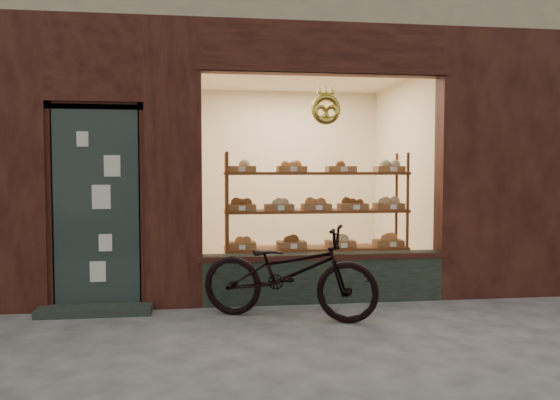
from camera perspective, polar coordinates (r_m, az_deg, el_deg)
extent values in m
plane|color=#404040|center=(4.22, 4.55, -17.45)|extent=(90.00, 90.00, 0.00)
cube|color=black|center=(6.24, 4.54, -8.07)|extent=(2.70, 0.25, 0.55)
cube|color=#273634|center=(6.05, -18.61, -0.69)|extent=(0.90, 0.04, 2.15)
cube|color=black|center=(6.06, -18.73, -10.85)|extent=(1.15, 0.35, 0.08)
torus|color=#E7C949|center=(6.06, 4.83, 9.40)|extent=(0.33, 0.07, 0.33)
cube|color=brown|center=(6.70, 3.77, -9.28)|extent=(2.20, 0.45, 0.04)
cube|color=brown|center=(6.61, 3.78, -5.04)|extent=(2.20, 0.45, 0.03)
cube|color=brown|center=(6.56, 3.80, -1.14)|extent=(2.20, 0.45, 0.04)
cube|color=brown|center=(6.54, 3.81, 2.79)|extent=(2.20, 0.45, 0.04)
cylinder|color=brown|center=(6.26, -5.52, -2.73)|extent=(0.04, 0.04, 1.70)
cylinder|color=brown|center=(6.68, 13.17, -2.43)|extent=(0.04, 0.04, 1.70)
cylinder|color=brown|center=(6.65, -5.64, -2.40)|extent=(0.04, 0.04, 1.70)
cylinder|color=brown|center=(7.05, 12.05, -2.14)|extent=(0.04, 0.04, 1.70)
cube|color=brown|center=(6.49, -4.06, -4.72)|extent=(0.34, 0.24, 0.07)
sphere|color=#9C551D|center=(6.48, -4.07, -3.98)|extent=(0.11, 0.11, 0.11)
cube|color=white|center=(6.30, -3.96, -4.95)|extent=(0.07, 0.01, 0.05)
cube|color=brown|center=(6.55, 1.20, -4.64)|extent=(0.34, 0.24, 0.07)
sphere|color=#532A17|center=(6.54, 1.20, -3.90)|extent=(0.11, 0.11, 0.11)
cube|color=white|center=(6.37, 1.45, -4.86)|extent=(0.08, 0.01, 0.05)
cube|color=brown|center=(6.67, 6.32, -4.52)|extent=(0.34, 0.24, 0.07)
sphere|color=tan|center=(6.66, 6.33, -3.80)|extent=(0.11, 0.11, 0.11)
cube|color=white|center=(6.49, 6.71, -4.73)|extent=(0.07, 0.01, 0.05)
cube|color=brown|center=(6.83, 11.23, -4.38)|extent=(0.34, 0.24, 0.07)
sphere|color=#9C551D|center=(6.82, 11.23, -3.67)|extent=(0.11, 0.11, 0.11)
cube|color=white|center=(6.66, 11.74, -4.58)|extent=(0.08, 0.01, 0.05)
cube|color=brown|center=(6.44, -4.08, -0.75)|extent=(0.34, 0.24, 0.07)
sphere|color=#532A17|center=(6.44, -4.08, 0.00)|extent=(0.11, 0.11, 0.11)
cube|color=white|center=(6.26, -3.98, -0.86)|extent=(0.07, 0.01, 0.06)
cube|color=brown|center=(6.48, -0.11, -0.72)|extent=(0.34, 0.24, 0.07)
sphere|color=tan|center=(6.48, -0.11, 0.03)|extent=(0.11, 0.11, 0.11)
cube|color=white|center=(6.30, 0.11, -0.83)|extent=(0.07, 0.01, 0.06)
cube|color=brown|center=(6.56, 3.80, -0.69)|extent=(0.34, 0.24, 0.07)
sphere|color=#9C551D|center=(6.55, 3.80, 0.06)|extent=(0.11, 0.11, 0.11)
cube|color=white|center=(6.38, 4.12, -0.79)|extent=(0.07, 0.01, 0.06)
cube|color=brown|center=(6.66, 7.60, -0.65)|extent=(0.34, 0.24, 0.07)
sphere|color=#532A17|center=(6.66, 7.60, 0.08)|extent=(0.11, 0.11, 0.11)
cube|color=white|center=(6.48, 8.02, -0.75)|extent=(0.07, 0.01, 0.06)
cube|color=brown|center=(6.79, 11.27, -0.61)|extent=(0.34, 0.24, 0.07)
sphere|color=tan|center=(6.79, 11.27, 0.11)|extent=(0.11, 0.11, 0.11)
cube|color=white|center=(6.62, 11.78, -0.71)|extent=(0.08, 0.01, 0.06)
cube|color=brown|center=(6.43, -4.09, 3.25)|extent=(0.34, 0.24, 0.07)
sphere|color=tan|center=(6.43, -4.10, 4.01)|extent=(0.11, 0.11, 0.11)
cube|color=white|center=(6.24, -3.99, 3.26)|extent=(0.07, 0.01, 0.06)
cube|color=brown|center=(6.49, 1.21, 3.26)|extent=(0.34, 0.24, 0.07)
sphere|color=#9C551D|center=(6.49, 1.21, 4.01)|extent=(0.11, 0.11, 0.11)
cube|color=white|center=(6.31, 1.46, 3.26)|extent=(0.08, 0.01, 0.06)
cube|color=brown|center=(6.61, 6.37, 3.24)|extent=(0.34, 0.24, 0.07)
sphere|color=#532A17|center=(6.61, 6.37, 3.97)|extent=(0.11, 0.11, 0.11)
cube|color=white|center=(6.43, 6.76, 3.24)|extent=(0.07, 0.01, 0.06)
cube|color=brown|center=(6.78, 11.31, 3.19)|extent=(0.34, 0.24, 0.07)
sphere|color=tan|center=(6.78, 11.31, 3.91)|extent=(0.11, 0.11, 0.11)
cube|color=white|center=(6.60, 11.82, 3.19)|extent=(0.08, 0.01, 0.06)
imported|color=black|center=(5.49, 0.92, -7.54)|extent=(1.89, 1.25, 0.94)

